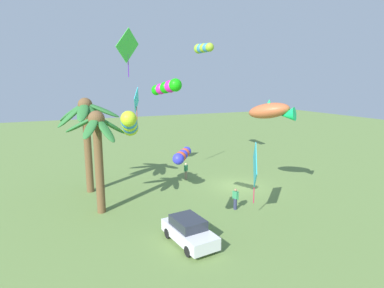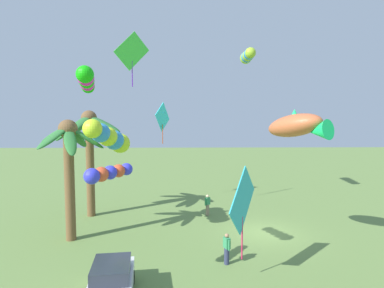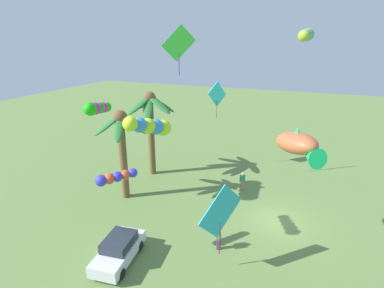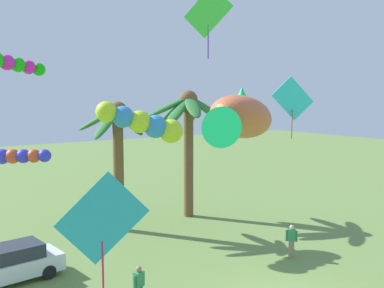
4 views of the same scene
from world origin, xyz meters
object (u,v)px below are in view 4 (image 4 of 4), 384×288
object	(u,v)px
kite_tube_0	(144,123)
kite_tube_6	(21,156)
kite_tube_1	(15,64)
spectator_0	(139,287)
palm_tree_1	(188,121)
kite_fish_4	(240,118)
palm_tree_0	(118,138)
parked_car_0	(13,263)
kite_diamond_7	(102,220)
spectator_1	(291,241)
kite_diamond_2	(293,99)
kite_diamond_3	(208,13)

from	to	relation	value
kite_tube_0	kite_tube_6	size ratio (longest dim) A/B	2.24
kite_tube_1	kite_tube_6	xyz separation A→B (m)	(-0.13, -0.82, -3.77)
kite_tube_0	spectator_0	bearing A→B (deg)	-120.01
palm_tree_1	kite_fish_4	world-z (taller)	palm_tree_1
kite_tube_0	kite_tube_1	distance (m)	6.93
palm_tree_0	parked_car_0	size ratio (longest dim) A/B	1.79
kite_tube_6	kite_tube_0	bearing A→B (deg)	12.38
kite_tube_0	kite_diamond_7	size ratio (longest dim) A/B	1.04
parked_car_0	kite_fish_4	distance (m)	11.76
kite_tube_1	kite_tube_6	world-z (taller)	kite_tube_1
parked_car_0	palm_tree_0	bearing A→B (deg)	30.68
kite_fish_4	kite_diamond_7	xyz separation A→B (m)	(-2.83, 3.39, -3.33)
palm_tree_1	spectator_1	xyz separation A→B (m)	(-0.10, -8.80, -5.22)
spectator_1	kite_tube_0	xyz separation A→B (m)	(-4.38, 6.28, 5.38)
kite_diamond_2	palm_tree_0	bearing A→B (deg)	149.70
kite_fish_4	kite_tube_6	bearing A→B (deg)	113.09
palm_tree_1	kite_diamond_3	size ratio (longest dim) A/B	2.07
palm_tree_1	kite_tube_6	xyz separation A→B (m)	(-10.95, -3.95, -0.90)
kite_diamond_3	kite_diamond_2	bearing A→B (deg)	-20.77
kite_fish_4	palm_tree_0	bearing A→B (deg)	80.33
spectator_1	kite_diamond_3	xyz separation A→B (m)	(-0.91, 5.40, 11.17)
parked_car_0	spectator_0	size ratio (longest dim) A/B	2.56
palm_tree_0	palm_tree_1	xyz separation A→B (m)	(4.86, 0.20, 0.78)
palm_tree_1	kite_diamond_2	distance (m)	6.49
palm_tree_0	palm_tree_1	distance (m)	4.93
kite_tube_0	kite_fish_4	distance (m)	10.90
palm_tree_1	kite_diamond_2	size ratio (longest dim) A/B	2.24
parked_car_0	spectator_1	world-z (taller)	spectator_1
palm_tree_0	spectator_0	size ratio (longest dim) A/B	4.59
kite_diamond_2	kite_diamond_7	world-z (taller)	kite_diamond_2
palm_tree_1	kite_diamond_3	world-z (taller)	kite_diamond_3
spectator_0	kite_fish_4	xyz separation A→B (m)	(1.28, -3.88, 6.14)
palm_tree_0	palm_tree_1	bearing A→B (deg)	2.31
spectator_0	kite_diamond_2	size ratio (longest dim) A/B	0.45
kite_tube_0	kite_diamond_2	size ratio (longest dim) A/B	1.26
kite_fish_4	spectator_1	bearing A→B (deg)	31.60
kite_tube_0	kite_tube_1	xyz separation A→B (m)	(-6.35, -0.61, 2.71)
parked_car_0	kite_diamond_7	bearing A→B (deg)	-74.12
palm_tree_0	spectator_0	bearing A→B (deg)	-111.09
kite_tube_6	spectator_0	bearing A→B (deg)	-63.54
parked_car_0	spectator_0	bearing A→B (deg)	-58.31
palm_tree_0	spectator_1	bearing A→B (deg)	-61.04
palm_tree_0	spectator_1	size ratio (longest dim) A/B	4.59
kite_tube_1	parked_car_0	bearing A→B (deg)	-123.43
spectator_1	parked_car_0	bearing A→B (deg)	157.63
spectator_0	kite_tube_1	xyz separation A→B (m)	(-2.49, 6.07, 8.09)
palm_tree_0	kite_fish_4	xyz separation A→B (m)	(-2.20, -12.89, 1.71)
kite_tube_0	kite_tube_1	size ratio (longest dim) A/B	1.83
kite_diamond_2	kite_diamond_3	size ratio (longest dim) A/B	0.92
palm_tree_1	kite_tube_0	size ratio (longest dim) A/B	1.78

